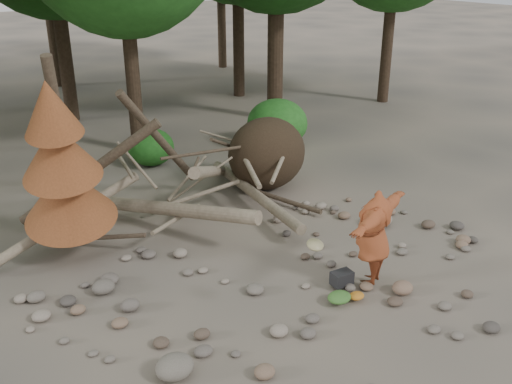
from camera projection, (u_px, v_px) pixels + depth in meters
ground at (289, 285)px, 11.21m from camera, size 120.00×120.00×0.00m
deadfall_pile at (251, 160)px, 15.10m from camera, size 8.55×5.24×3.30m
dead_conifer at (62, 167)px, 11.27m from camera, size 2.06×2.16×4.35m
bush_mid at (151, 147)px, 17.29m from camera, size 1.40×1.40×1.12m
bush_right at (277, 123)px, 18.81m from camera, size 2.00×2.00×1.60m
frisbee_thrower at (373, 237)px, 10.83m from camera, size 3.26×1.48×1.93m
backpack at (342, 281)px, 11.10m from camera, size 0.43×0.31×0.27m
cloth_green at (339, 300)px, 10.58m from camera, size 0.47×0.39×0.18m
cloth_orange at (356, 298)px, 10.69m from camera, size 0.31×0.25×0.11m
boulder_front_left at (175, 367)px, 8.74m from camera, size 0.61×0.55×0.36m
boulder_front_right at (403, 288)px, 10.89m from camera, size 0.42×0.38×0.25m
boulder_mid_right at (381, 219)px, 13.54m from camera, size 0.57×0.51×0.34m
boulder_mid_left at (103, 287)px, 10.90m from camera, size 0.45×0.40×0.27m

